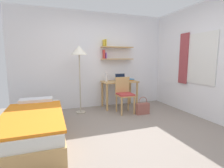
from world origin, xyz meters
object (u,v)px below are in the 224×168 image
handbag (143,108)px  desk_chair (124,93)px  desk (119,86)px  laptop (121,79)px  bed (34,126)px  book_stack (130,80)px  standing_lamp (79,54)px  water_bottle (106,77)px

handbag → desk_chair: bearing=140.7°
desk → desk_chair: desk_chair is taller
laptop → bed: bearing=-147.1°
bed → laptop: size_ratio=6.32×
book_stack → laptop: bearing=-179.0°
desk_chair → standing_lamp: size_ratio=0.53×
desk → desk_chair: bearing=-97.7°
handbag → water_bottle: bearing=128.3°
desk → water_bottle: size_ratio=4.29×
standing_lamp → book_stack: standing_lamp is taller
standing_lamp → handbag: (1.41, -0.64, -1.31)m
desk_chair → laptop: bearing=78.0°
bed → handbag: bed is taller
standing_lamp → book_stack: bearing=6.4°
desk → book_stack: (0.32, 0.01, 0.18)m
desk_chair → water_bottle: size_ratio=3.95×
water_bottle → handbag: size_ratio=0.52×
standing_lamp → laptop: bearing=7.7°
standing_lamp → handbag: bearing=-24.4°
laptop → desk_chair: bearing=-102.0°
water_bottle → book_stack: bearing=-3.0°
bed → desk_chair: (2.02, 0.88, 0.26)m
desk_chair → water_bottle: 0.71m
standing_lamp → handbag: size_ratio=3.81×
desk_chair → handbag: bearing=-39.3°
water_bottle → book_stack: water_bottle is taller
desk → desk_chair: size_ratio=1.09×
water_bottle → desk: bearing=-7.8°
desk_chair → standing_lamp: (-1.05, 0.34, 0.97)m
desk → book_stack: bearing=2.4°
standing_lamp → handbag: 2.03m
laptop → book_stack: bearing=1.0°
desk_chair → handbag: size_ratio=2.04×
bed → water_bottle: size_ratio=8.84×
desk_chair → handbag: (0.36, -0.30, -0.34)m
water_bottle → laptop: bearing=-5.9°
standing_lamp → water_bottle: bearing=14.7°
desk_chair → handbag: 0.58m
book_stack → handbag: 1.01m
water_bottle → handbag: water_bottle is taller
laptop → water_bottle: 0.41m
laptop → water_bottle: water_bottle is taller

